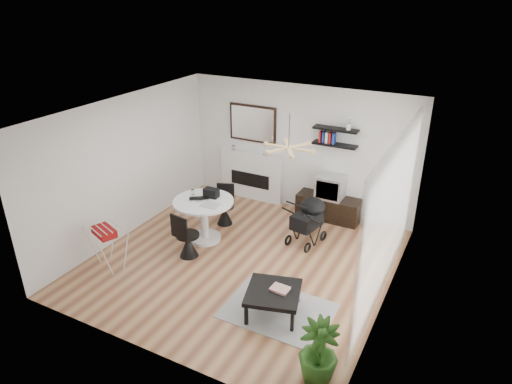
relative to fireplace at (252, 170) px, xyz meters
The scene contains 25 objects.
floor 2.75m from the fireplace, 65.59° to the right, with size 5.00×5.00×0.00m, color brown.
ceiling 3.34m from the fireplace, 65.59° to the right, with size 5.00×5.00×0.00m, color white.
wall_back 1.29m from the fireplace, ahead, with size 5.00×5.00×0.00m, color white.
wall_left 2.88m from the fireplace, 120.01° to the right, with size 5.00×5.00×0.00m, color white.
wall_right 4.39m from the fireplace, 33.95° to the right, with size 5.00×5.00×0.00m, color white.
sheer_curtain 4.20m from the fireplace, 32.43° to the right, with size 0.04×3.60×2.60m, color white.
fireplace is the anchor object (origin of this frame).
shelf_lower 2.11m from the fireplace, ahead, with size 0.90×0.25×0.04m, color black.
shelf_upper 2.27m from the fireplace, ahead, with size 0.90×0.25×0.04m, color black.
pendant_lamp 3.15m from the fireplace, 49.71° to the right, with size 0.90×0.90×0.10m, color tan, non-canonical shape.
tv_console 1.96m from the fireplace, ahead, with size 1.32×0.46×0.49m, color black.
crt_tv 1.93m from the fireplace, ahead, with size 0.54×0.47×0.47m.
dining_table 2.10m from the fireplace, 87.55° to the right, with size 1.14×1.14×0.83m.
laptop 2.13m from the fireplace, 89.54° to the right, with size 0.37×0.24×0.03m, color black.
black_bag 1.91m from the fireplace, 85.75° to the right, with size 0.28×0.17×0.17m, color black.
newspaper 2.22m from the fireplace, 81.80° to the right, with size 0.32×0.27×0.01m, color silver.
drinking_glass 1.99m from the fireplace, 96.73° to the right, with size 0.06×0.06×0.10m, color white.
chair_far 1.42m from the fireplace, 86.17° to the right, with size 0.43×0.44×0.82m.
chair_near 2.77m from the fireplace, 86.88° to the right, with size 0.43×0.45×0.88m.
drying_rack 3.74m from the fireplace, 103.12° to the right, with size 0.67×0.65×0.80m.
stroller 2.26m from the fireplace, 33.55° to the right, with size 0.63×0.85×0.97m.
rug 4.10m from the fireplace, 56.36° to the right, with size 1.60×1.16×0.01m, color #969696.
coffee_table 4.10m from the fireplace, 57.55° to the right, with size 0.96×0.96×0.40m.
magazines 4.09m from the fireplace, 56.17° to the right, with size 0.26×0.21×0.04m, color #B6412D.
potted_plant 5.40m from the fireplace, 53.36° to the right, with size 0.49×0.49×0.87m, color #265418.
Camera 1 is at (3.40, -6.01, 4.51)m, focal length 32.00 mm.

